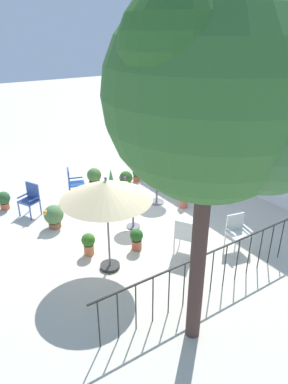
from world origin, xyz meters
TOP-DOWN VIEW (x-y plane):
  - ground_plane at (0.00, 0.00)m, footprint 60.00×60.00m
  - villa_facade at (0.00, 4.65)m, footprint 10.32×0.30m
  - terrace_railing at (3.03, 0.00)m, footprint 0.03×4.97m
  - shade_tree at (3.69, -0.79)m, footprint 2.94×2.80m
  - patio_umbrella_0 at (1.21, -1.15)m, footprint 1.89×1.89m
  - cafe_table_0 at (-0.87, 1.58)m, footprint 0.83×0.83m
  - cafe_table_1 at (-0.02, 0.22)m, footprint 0.67×0.67m
  - patio_chair_0 at (-2.21, -1.83)m, footprint 0.63×0.59m
  - patio_chair_1 at (1.67, 0.60)m, footprint 0.63×0.63m
  - patio_chair_2 at (2.21, 1.75)m, footprint 0.54×0.57m
  - patio_chair_3 at (-2.60, -0.38)m, footprint 0.56×0.60m
  - patio_chair_4 at (-1.22, 0.54)m, footprint 0.63×0.63m
  - potted_plant_0 at (-2.98, -2.42)m, footprint 0.39×0.39m
  - potted_plant_1 at (-0.17, 2.06)m, footprint 0.29×0.29m
  - potted_plant_2 at (-2.27, 1.32)m, footprint 0.43×0.45m
  - potted_plant_3 at (0.92, -0.26)m, footprint 0.32×0.32m
  - potted_plant_4 at (-2.60, 1.94)m, footprint 0.28×0.28m
  - potted_plant_5 at (-2.29, 0.78)m, footprint 0.25×0.25m
  - potted_plant_6 at (0.48, -1.32)m, footprint 0.32×0.32m
  - potted_plant_7 at (-2.90, 0.47)m, footprint 0.47×0.47m
  - potted_plant_8 at (-1.16, -1.56)m, footprint 0.52×0.54m

SIDE VIEW (x-z plane):
  - ground_plane at x=0.00m, z-range 0.00..0.00m
  - potted_plant_4 at x=-2.60m, z-range 0.02..0.48m
  - potted_plant_3 at x=0.92m, z-range 0.03..0.57m
  - potted_plant_0 at x=-2.98m, z-range 0.03..0.58m
  - potted_plant_6 at x=0.48m, z-range 0.04..0.59m
  - potted_plant_2 at x=-2.27m, z-range 0.02..0.63m
  - potted_plant_1 at x=-0.17m, z-range 0.03..0.66m
  - potted_plant_8 at x=-1.16m, z-range 0.03..0.68m
  - potted_plant_7 at x=-2.90m, z-range 0.03..0.73m
  - potted_plant_5 at x=-2.29m, z-range -0.01..0.80m
  - cafe_table_1 at x=-0.02m, z-range 0.14..0.89m
  - patio_chair_2 at x=2.21m, z-range 0.07..0.97m
  - patio_chair_4 at x=-1.22m, z-range 0.09..0.96m
  - cafe_table_0 at x=-0.87m, z-range 0.15..0.90m
  - patio_chair_1 at x=1.67m, z-range 0.07..0.99m
  - patio_chair_0 at x=-2.21m, z-range 0.07..1.01m
  - patio_chair_3 at x=-2.60m, z-range 0.06..1.02m
  - terrace_railing at x=3.03m, z-range 0.17..1.19m
  - patio_umbrella_0 at x=1.21m, z-range 0.80..3.01m
  - villa_facade at x=0.00m, z-range 0.00..4.44m
  - shade_tree at x=3.69m, z-range 1.36..6.87m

